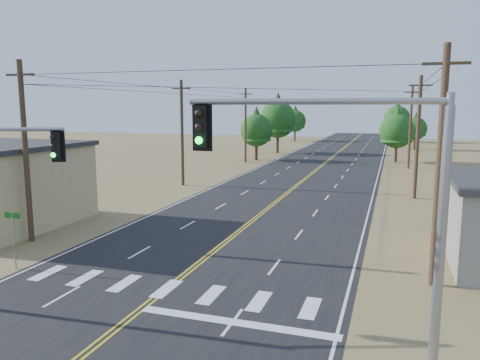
% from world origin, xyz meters
% --- Properties ---
extents(road, '(15.00, 200.00, 0.02)m').
position_xyz_m(road, '(0.00, 30.00, 0.01)').
color(road, black).
rests_on(road, ground).
extents(utility_pole_left_near, '(1.80, 0.30, 10.00)m').
position_xyz_m(utility_pole_left_near, '(-10.50, 12.00, 5.12)').
color(utility_pole_left_near, '#4C3826').
rests_on(utility_pole_left_near, ground).
extents(utility_pole_left_mid, '(1.80, 0.30, 10.00)m').
position_xyz_m(utility_pole_left_mid, '(-10.50, 32.00, 5.12)').
color(utility_pole_left_mid, '#4C3826').
rests_on(utility_pole_left_mid, ground).
extents(utility_pole_left_far, '(1.80, 0.30, 10.00)m').
position_xyz_m(utility_pole_left_far, '(-10.50, 52.00, 5.12)').
color(utility_pole_left_far, '#4C3826').
rests_on(utility_pole_left_far, ground).
extents(utility_pole_right_near, '(1.80, 0.30, 10.00)m').
position_xyz_m(utility_pole_right_near, '(10.50, 12.00, 5.12)').
color(utility_pole_right_near, '#4C3826').
rests_on(utility_pole_right_near, ground).
extents(utility_pole_right_mid, '(1.80, 0.30, 10.00)m').
position_xyz_m(utility_pole_right_mid, '(10.50, 32.00, 5.12)').
color(utility_pole_right_mid, '#4C3826').
rests_on(utility_pole_right_mid, ground).
extents(utility_pole_right_far, '(1.80, 0.30, 10.00)m').
position_xyz_m(utility_pole_right_far, '(10.50, 52.00, 5.12)').
color(utility_pole_right_far, '#4C3826').
rests_on(utility_pole_right_far, ground).
extents(signal_mast_right, '(6.94, 0.67, 7.85)m').
position_xyz_m(signal_mast_right, '(7.94, 3.92, 5.35)').
color(signal_mast_right, gray).
rests_on(signal_mast_right, ground).
extents(street_sign, '(0.81, 0.07, 2.71)m').
position_xyz_m(street_sign, '(-7.80, 8.00, 1.82)').
color(street_sign, gray).
rests_on(street_sign, ground).
extents(tree_left_near, '(4.60, 4.60, 7.66)m').
position_xyz_m(tree_left_near, '(-9.89, 55.16, 4.68)').
color(tree_left_near, '#3F2D1E').
rests_on(tree_left_near, ground).
extents(tree_left_mid, '(5.93, 5.93, 9.89)m').
position_xyz_m(tree_left_mid, '(-9.45, 66.08, 6.05)').
color(tree_left_mid, '#3F2D1E').
rests_on(tree_left_mid, ground).
extents(tree_left_far, '(4.78, 4.78, 7.96)m').
position_xyz_m(tree_left_far, '(-12.38, 94.37, 4.87)').
color(tree_left_far, '#3F2D1E').
rests_on(tree_left_far, ground).
extents(tree_right_near, '(4.63, 4.63, 7.72)m').
position_xyz_m(tree_right_near, '(9.00, 58.53, 4.72)').
color(tree_right_near, '#3F2D1E').
rests_on(tree_right_near, ground).
extents(tree_right_mid, '(4.02, 4.02, 6.71)m').
position_xyz_m(tree_right_mid, '(12.16, 79.69, 4.10)').
color(tree_right_mid, '#3F2D1E').
rests_on(tree_right_mid, ground).
extents(tree_right_far, '(5.45, 5.45, 9.08)m').
position_xyz_m(tree_right_far, '(9.07, 98.00, 5.55)').
color(tree_right_far, '#3F2D1E').
rests_on(tree_right_far, ground).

